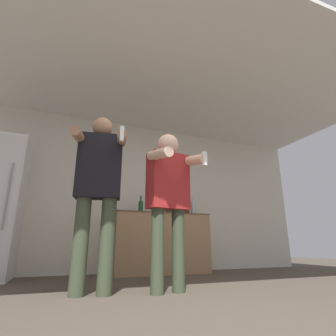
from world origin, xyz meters
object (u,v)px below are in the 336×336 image
Objects in this scene: bottle_green_wine at (187,209)px; person_man_side at (98,185)px; bottle_amber_bourbon at (193,208)px; bottle_short_whiskey at (168,209)px; bottle_brown_liquor at (141,206)px; bottle_tall_gin at (162,206)px; person_woman_foreground at (169,191)px.

bottle_green_wine is 2.23m from person_man_side.
bottle_amber_bourbon reaches higher than bottle_green_wine.
person_man_side is (-1.32, -1.49, -0.02)m from bottle_short_whiskey.
bottle_brown_liquor is at bearing 180.00° from bottle_green_wine.
bottle_brown_liquor is 0.48m from bottle_short_whiskey.
person_woman_foreground is at bearing -107.82° from bottle_tall_gin.
person_woman_foreground is at bearing -95.15° from bottle_brown_liquor.
person_woman_foreground is at bearing -111.18° from bottle_short_whiskey.
bottle_brown_liquor is at bearing 180.00° from bottle_amber_bourbon.
bottle_brown_liquor is at bearing 84.85° from person_woman_foreground.
bottle_brown_liquor is 0.87× the size of bottle_amber_bourbon.
bottle_tall_gin is at bearing 180.00° from bottle_short_whiskey.
person_man_side is (-1.66, -1.49, -0.03)m from bottle_green_wine.
bottle_short_whiskey is at bearing 68.82° from person_woman_foreground.
bottle_amber_bourbon is (0.94, 0.00, 0.02)m from bottle_brown_liquor.
bottle_tall_gin is 0.11m from bottle_short_whiskey.
bottle_tall_gin is 0.56m from bottle_amber_bourbon.
bottle_brown_liquor is 1.13× the size of bottle_short_whiskey.
bottle_tall_gin reaches higher than bottle_brown_liquor.
bottle_amber_bourbon is (0.56, 0.00, 0.00)m from bottle_tall_gin.
bottle_short_whiskey is 0.15× the size of person_man_side.
person_man_side is at bearing -119.57° from bottle_brown_liquor.
bottle_tall_gin is at bearing 50.69° from person_man_side.
bottle_brown_liquor is 0.94m from bottle_amber_bourbon.
bottle_green_wine is at bearing 180.00° from bottle_amber_bourbon.
bottle_tall_gin is at bearing 72.18° from person_woman_foreground.
bottle_tall_gin is 1.16× the size of bottle_green_wine.
bottle_brown_liquor reaches higher than bottle_short_whiskey.
bottle_amber_bourbon is at bearing 39.85° from person_man_side.
person_woman_foreground reaches higher than bottle_brown_liquor.
bottle_green_wine is at bearing 41.78° from person_man_side.
bottle_brown_liquor is 0.17× the size of person_man_side.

